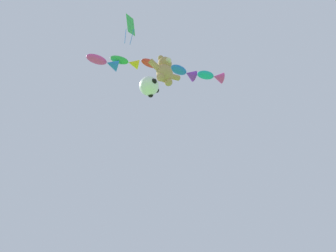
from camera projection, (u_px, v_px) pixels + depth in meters
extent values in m
ellipsoid|color=tan|center=(165.00, 73.00, 14.72)|extent=(0.99, 0.84, 1.20)
sphere|color=tan|center=(165.00, 64.00, 15.31)|extent=(0.83, 0.83, 0.83)
sphere|color=beige|center=(168.00, 60.00, 15.06)|extent=(0.35, 0.35, 0.35)
sphere|color=tan|center=(161.00, 58.00, 15.39)|extent=(0.34, 0.34, 0.34)
cylinder|color=tan|center=(154.00, 65.00, 14.54)|extent=(0.71, 0.32, 0.56)
sphere|color=tan|center=(161.00, 77.00, 14.22)|extent=(0.45, 0.45, 0.45)
sphere|color=tan|center=(169.00, 63.00, 15.66)|extent=(0.34, 0.34, 0.34)
cylinder|color=tan|center=(175.00, 77.00, 15.18)|extent=(0.71, 0.32, 0.56)
sphere|color=tan|center=(168.00, 82.00, 14.46)|extent=(0.45, 0.45, 0.45)
sphere|color=white|center=(149.00, 86.00, 13.37)|extent=(1.01, 1.01, 1.01)
sphere|color=black|center=(156.00, 90.00, 13.58)|extent=(0.28, 0.28, 0.28)
sphere|color=black|center=(144.00, 85.00, 13.73)|extent=(0.28, 0.28, 0.28)
sphere|color=black|center=(154.00, 81.00, 13.05)|extent=(0.28, 0.28, 0.28)
sphere|color=black|center=(151.00, 95.00, 13.32)|extent=(0.28, 0.28, 0.28)
ellipsoid|color=#19ADB2|center=(205.00, 75.00, 17.08)|extent=(1.26, 1.00, 0.50)
cone|color=#E53F9E|center=(218.00, 77.00, 17.22)|extent=(0.86, 0.92, 0.73)
sphere|color=black|center=(200.00, 73.00, 17.11)|extent=(0.13, 0.13, 0.13)
ellipsoid|color=blue|center=(179.00, 70.00, 17.15)|extent=(1.23, 0.82, 0.53)
cone|color=purple|center=(190.00, 75.00, 17.44)|extent=(0.76, 0.88, 0.78)
sphere|color=black|center=(174.00, 67.00, 17.12)|extent=(0.14, 0.14, 0.14)
ellipsoid|color=red|center=(150.00, 63.00, 17.16)|extent=(1.27, 0.76, 0.45)
cone|color=orange|center=(163.00, 68.00, 17.46)|extent=(0.77, 0.78, 0.66)
sphere|color=black|center=(145.00, 60.00, 17.12)|extent=(0.12, 0.12, 0.12)
ellipsoid|color=green|center=(119.00, 60.00, 16.89)|extent=(1.29, 0.88, 0.44)
cone|color=yellow|center=(133.00, 64.00, 17.10)|extent=(0.83, 0.83, 0.65)
sphere|color=black|center=(114.00, 57.00, 16.88)|extent=(0.11, 0.11, 0.11)
ellipsoid|color=#E53F9E|center=(97.00, 59.00, 16.18)|extent=(1.38, 0.89, 0.51)
cone|color=blue|center=(112.00, 64.00, 16.46)|extent=(0.86, 0.89, 0.74)
sphere|color=black|center=(90.00, 56.00, 16.15)|extent=(0.13, 0.13, 0.13)
cube|color=green|center=(131.00, 25.00, 16.09)|extent=(1.20, 0.95, 1.50)
cylinder|color=blue|center=(125.00, 36.00, 15.06)|extent=(0.03, 0.28, 1.91)
cylinder|color=blue|center=(132.00, 37.00, 15.37)|extent=(0.03, 0.20, 1.44)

